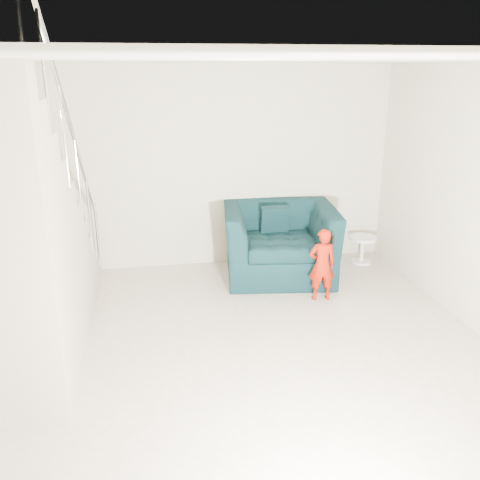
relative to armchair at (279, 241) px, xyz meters
name	(u,v)px	position (x,y,z in m)	size (l,w,h in m)	color
floor	(247,369)	(-0.85, -2.15, -0.47)	(5.50, 5.50, 0.00)	tan
ceiling	(248,60)	(-0.85, -2.15, 2.23)	(5.50, 5.50, 0.00)	silver
back_wall	(209,169)	(-0.85, 0.60, 0.88)	(5.00, 5.00, 0.00)	#BFB89C
front_wall	(404,477)	(-0.85, -4.90, 0.88)	(5.00, 5.00, 0.00)	#BFB89C
armchair	(279,241)	(0.00, 0.00, 0.00)	(1.44, 1.26, 0.94)	black
toddler	(322,265)	(0.31, -0.84, -0.03)	(0.32, 0.21, 0.88)	#8B0804
side_table	(362,245)	(1.27, 0.21, -0.21)	(0.39, 0.39, 0.39)	silver
staircase	(18,266)	(-2.84, -1.60, 0.48)	(1.02, 3.03, 3.62)	#ADA089
cushion	(274,219)	(-0.02, 0.21, 0.25)	(0.38, 0.11, 0.36)	black
throw	(234,237)	(-0.62, -0.08, 0.12)	(0.05, 0.51, 0.57)	black
phone	(333,239)	(0.40, -0.87, 0.30)	(0.02, 0.05, 0.10)	black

